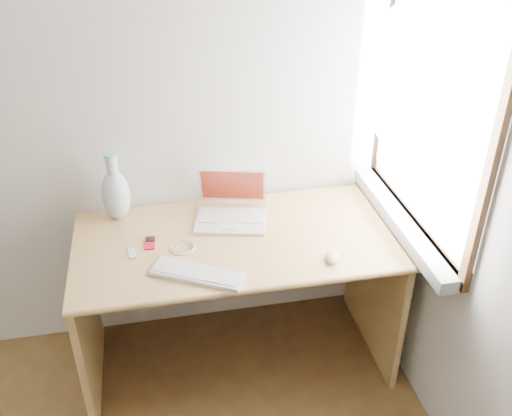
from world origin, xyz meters
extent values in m
cube|color=white|center=(1.75, 1.30, 1.32)|extent=(0.01, 0.90, 1.00)
cube|color=gray|center=(1.69, 1.30, 0.79)|extent=(0.10, 0.96, 0.06)
cube|color=white|center=(1.67, 1.30, 1.35)|extent=(0.02, 0.84, 0.92)
cube|color=tan|center=(0.96, 1.38, 0.73)|extent=(1.40, 0.70, 0.03)
cube|color=tan|center=(0.28, 1.38, 0.36)|extent=(0.03, 0.66, 0.71)
cube|color=tan|center=(1.65, 1.38, 0.36)|extent=(0.03, 0.66, 0.71)
cube|color=tan|center=(0.96, 1.72, 0.48)|extent=(1.34, 0.03, 0.47)
cube|color=white|center=(0.96, 1.50, 0.75)|extent=(0.36, 0.29, 0.02)
cube|color=white|center=(0.96, 1.50, 0.76)|extent=(0.31, 0.18, 0.00)
cube|color=white|center=(0.96, 1.61, 0.86)|extent=(0.32, 0.15, 0.20)
cube|color=maroon|center=(0.96, 1.61, 0.86)|extent=(0.30, 0.13, 0.17)
cube|color=white|center=(0.77, 1.15, 0.75)|extent=(0.38, 0.28, 0.02)
cube|color=white|center=(0.77, 1.15, 0.76)|extent=(0.35, 0.24, 0.00)
ellipsoid|color=white|center=(1.33, 1.14, 0.76)|extent=(0.09, 0.11, 0.03)
cube|color=#B00C1C|center=(0.59, 1.40, 0.75)|extent=(0.05, 0.10, 0.01)
cube|color=black|center=(0.59, 1.40, 0.75)|extent=(0.04, 0.04, 0.00)
torus|color=white|center=(0.73, 1.34, 0.74)|extent=(0.14, 0.14, 0.01)
cube|color=white|center=(0.52, 1.35, 0.74)|extent=(0.04, 0.08, 0.01)
ellipsoid|color=silver|center=(0.46, 1.64, 0.86)|extent=(0.13, 0.13, 0.24)
cylinder|color=silver|center=(0.46, 1.64, 1.01)|extent=(0.05, 0.05, 0.10)
cylinder|color=#8BCBDF|center=(0.46, 1.64, 1.06)|extent=(0.06, 0.06, 0.01)
camera|label=1|loc=(0.65, -0.66, 2.15)|focal=40.00mm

